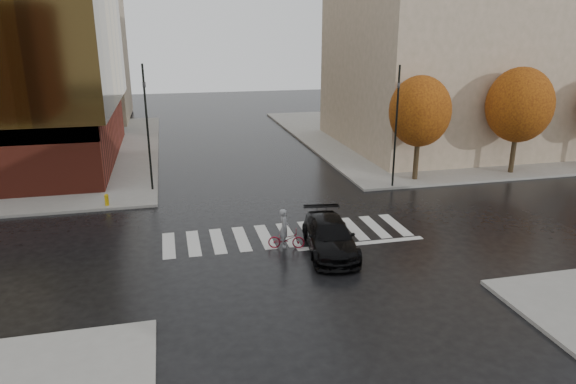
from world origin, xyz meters
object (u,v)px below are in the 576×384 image
object	(u,v)px
traffic_light_nw	(147,120)
traffic_light_ne	(396,119)
fire_hydrant	(107,199)
cyclist	(286,235)
sedan	(330,236)

from	to	relation	value
traffic_light_nw	traffic_light_ne	distance (m)	14.51
traffic_light_ne	fire_hydrant	bearing A→B (deg)	22.87
traffic_light_nw	fire_hydrant	world-z (taller)	traffic_light_nw
traffic_light_nw	fire_hydrant	bearing A→B (deg)	-60.14
traffic_light_ne	fire_hydrant	world-z (taller)	traffic_light_ne
cyclist	fire_hydrant	distance (m)	11.11
sedan	fire_hydrant	bearing A→B (deg)	147.70
traffic_light_ne	sedan	bearing A→B (deg)	74.27
cyclist	traffic_light_nw	size ratio (longest dim) A/B	0.25
traffic_light_ne	fire_hydrant	size ratio (longest dim) A/B	11.14
fire_hydrant	traffic_light_nw	bearing A→B (deg)	46.69
fire_hydrant	traffic_light_ne	bearing A→B (deg)	-0.69
traffic_light_nw	cyclist	bearing A→B (deg)	13.47
cyclist	fire_hydrant	bearing A→B (deg)	62.16
sedan	traffic_light_nw	xyz separation A→B (m)	(-7.63, 10.80, 3.61)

